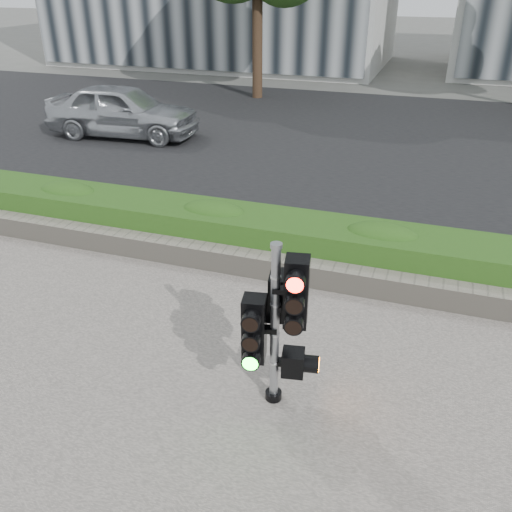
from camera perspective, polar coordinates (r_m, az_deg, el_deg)
name	(u,v)px	position (r m, az deg, el deg)	size (l,w,h in m)	color
ground	(225,352)	(6.72, -3.28, -10.01)	(120.00, 120.00, 0.00)	#51514C
road	(359,140)	(15.59, 10.78, 11.95)	(60.00, 13.00, 0.02)	black
curb	(294,240)	(9.24, 3.97, 1.66)	(60.00, 0.25, 0.12)	gray
stone_wall	(272,266)	(8.11, 1.67, -1.11)	(12.00, 0.32, 0.34)	gray
hedge	(284,238)	(8.59, 2.98, 1.86)	(12.00, 1.00, 0.68)	#4A892A
traffic_signal	(278,317)	(5.42, 2.31, -6.48)	(0.67, 0.54, 1.86)	black
car_silver	(123,111)	(15.89, -13.85, 14.64)	(1.69, 4.19, 1.43)	#ADB0B5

